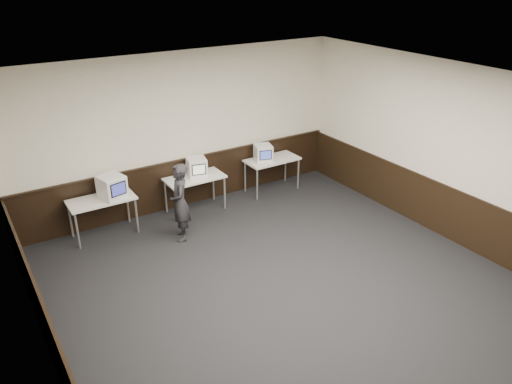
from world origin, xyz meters
The scene contains 16 objects.
floor centered at (0.00, 0.00, 0.00)m, with size 8.00×8.00×0.00m, color black.
ceiling centered at (0.00, 0.00, 3.20)m, with size 8.00×8.00×0.00m, color white.
back_wall centered at (0.00, 4.00, 1.60)m, with size 7.00×7.00×0.00m, color silver.
left_wall centered at (-3.50, 0.00, 1.60)m, with size 8.00×8.00×0.00m, color silver.
right_wall centered at (3.50, 0.00, 1.60)m, with size 8.00×8.00×0.00m, color silver.
wainscot_back centered at (0.00, 3.98, 0.50)m, with size 6.98×0.04×1.00m, color black.
wainscot_left centered at (-3.48, 0.00, 0.50)m, with size 0.04×7.98×1.00m, color black.
wainscot_right centered at (3.48, 0.00, 0.50)m, with size 0.04×7.98×1.00m, color black.
wainscot_rail centered at (0.00, 3.96, 1.02)m, with size 6.98×0.06×0.04m, color black.
desk_left centered at (-1.90, 3.60, 0.68)m, with size 1.20×0.60×0.75m.
desk_center centered at (0.00, 3.60, 0.68)m, with size 1.20×0.60×0.75m.
desk_right centered at (1.90, 3.60, 0.68)m, with size 1.20×0.60×0.75m.
emac_left centered at (-1.69, 3.55, 0.96)m, with size 0.52×0.53×0.42m.
emac_center centered at (0.08, 3.64, 0.94)m, with size 0.46×0.47×0.37m.
emac_right centered at (1.68, 3.62, 0.93)m, with size 0.46×0.47×0.36m.
person centered at (-0.73, 2.70, 0.74)m, with size 0.54×0.35×1.48m, color #232227.
Camera 1 is at (-3.91, -4.90, 4.74)m, focal length 35.00 mm.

